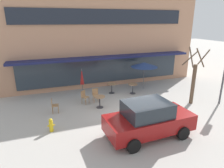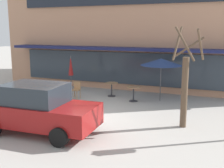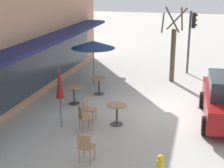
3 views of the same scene
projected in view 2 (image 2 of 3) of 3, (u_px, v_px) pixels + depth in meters
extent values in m
plane|color=#ADA8A0|center=(75.00, 118.00, 11.74)|extent=(80.00, 80.00, 0.00)
cube|color=tan|center=(142.00, 26.00, 20.12)|extent=(16.96, 8.00, 7.77)
cube|color=#191E4C|center=(120.00, 49.00, 16.22)|extent=(14.42, 1.10, 0.16)
cube|color=#2D3842|center=(123.00, 68.00, 16.90)|extent=(13.57, 0.10, 1.90)
cylinder|color=#333338|center=(65.00, 103.00, 14.13)|extent=(0.44, 0.44, 0.03)
cylinder|color=#333338|center=(65.00, 96.00, 14.06)|extent=(0.07, 0.07, 0.70)
cylinder|color=#99704C|center=(65.00, 88.00, 13.99)|extent=(0.70, 0.70, 0.03)
cylinder|color=#333338|center=(112.00, 96.00, 15.57)|extent=(0.44, 0.44, 0.03)
cylinder|color=#333338|center=(112.00, 89.00, 15.50)|extent=(0.07, 0.07, 0.70)
cylinder|color=#99704C|center=(112.00, 83.00, 15.43)|extent=(0.70, 0.70, 0.03)
cylinder|color=#333338|center=(133.00, 101.00, 14.46)|extent=(0.44, 0.44, 0.03)
cylinder|color=#333338|center=(133.00, 94.00, 14.39)|extent=(0.07, 0.07, 0.70)
cylinder|color=#99704C|center=(134.00, 87.00, 14.32)|extent=(0.70, 0.70, 0.03)
cylinder|color=#4C4C51|center=(161.00, 80.00, 14.38)|extent=(0.04, 0.04, 2.20)
cone|color=navy|center=(161.00, 62.00, 14.20)|extent=(2.10, 2.10, 0.35)
cylinder|color=#4C4C51|center=(71.00, 75.00, 15.85)|extent=(0.04, 0.04, 2.20)
cone|color=maroon|center=(71.00, 66.00, 15.75)|extent=(0.28, 0.28, 1.10)
cylinder|color=#9E754C|center=(29.00, 93.00, 15.35)|extent=(0.04, 0.04, 0.45)
cylinder|color=#9E754C|center=(24.00, 94.00, 15.05)|extent=(0.04, 0.04, 0.45)
cylinder|color=#9E754C|center=(24.00, 92.00, 15.50)|extent=(0.04, 0.04, 0.45)
cylinder|color=#9E754C|center=(19.00, 94.00, 15.20)|extent=(0.04, 0.04, 0.45)
cube|color=#9E754C|center=(24.00, 89.00, 15.22)|extent=(0.43, 0.43, 0.04)
cube|color=#9E754C|center=(21.00, 85.00, 15.26)|extent=(0.07, 0.40, 0.40)
cylinder|color=#9E754C|center=(66.00, 94.00, 15.08)|extent=(0.04, 0.04, 0.45)
cylinder|color=#9E754C|center=(60.00, 94.00, 14.99)|extent=(0.04, 0.04, 0.45)
cylinder|color=#9E754C|center=(66.00, 93.00, 15.40)|extent=(0.04, 0.04, 0.45)
cylinder|color=#9E754C|center=(59.00, 93.00, 15.31)|extent=(0.04, 0.04, 0.45)
cube|color=#9E754C|center=(63.00, 89.00, 15.15)|extent=(0.56, 0.56, 0.04)
cube|color=#9E754C|center=(62.00, 85.00, 15.28)|extent=(0.34, 0.28, 0.40)
cylinder|color=#9E754C|center=(77.00, 95.00, 14.78)|extent=(0.04, 0.04, 0.45)
cylinder|color=#9E754C|center=(71.00, 95.00, 14.92)|extent=(0.04, 0.04, 0.45)
cylinder|color=#9E754C|center=(80.00, 94.00, 15.09)|extent=(0.04, 0.04, 0.45)
cylinder|color=#9E754C|center=(75.00, 93.00, 15.22)|extent=(0.04, 0.04, 0.45)
cube|color=#9E754C|center=(76.00, 90.00, 14.96)|extent=(0.41, 0.41, 0.04)
cube|color=#9E754C|center=(77.00, 85.00, 15.08)|extent=(0.40, 0.05, 0.40)
cube|color=maroon|center=(39.00, 113.00, 9.97)|extent=(4.27, 1.97, 0.76)
cube|color=#232B33|center=(35.00, 93.00, 9.88)|extent=(2.16, 1.68, 0.68)
cylinder|color=black|center=(84.00, 120.00, 10.45)|extent=(0.65, 0.25, 0.64)
cylinder|color=black|center=(59.00, 137.00, 8.78)|extent=(0.65, 0.25, 0.64)
cylinder|color=black|center=(25.00, 113.00, 11.30)|extent=(0.65, 0.25, 0.64)
cylinder|color=brown|center=(184.00, 93.00, 10.42)|extent=(0.24, 0.24, 2.65)
cylinder|color=brown|center=(201.00, 45.00, 9.84)|extent=(0.24, 1.04, 1.14)
cylinder|color=brown|center=(188.00, 48.00, 10.63)|extent=(1.18, 0.13, 0.86)
cylinder|color=brown|center=(178.00, 43.00, 10.27)|extent=(0.25, 0.77, 1.21)
cylinder|color=brown|center=(185.00, 44.00, 9.76)|extent=(0.77, 0.13, 1.22)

